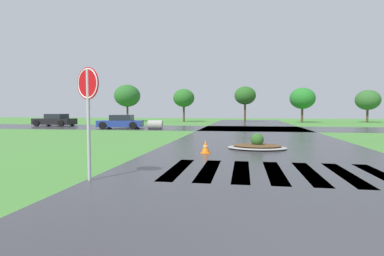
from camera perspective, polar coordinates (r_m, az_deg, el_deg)
asphalt_roadway at (r=12.97m, az=13.14°, el=-4.23°), size 9.17×80.00×0.01m
asphalt_cross_road at (r=28.69m, az=11.12°, el=-0.09°), size 90.00×8.26×0.01m
crosswalk_stripes at (r=8.85m, az=14.88°, el=-7.78°), size 5.85×3.30×0.01m
stop_sign at (r=7.79m, az=-18.51°, el=5.49°), size 0.70×0.34×2.70m
median_island at (r=13.82m, az=11.84°, el=-3.17°), size 2.54×1.86×0.68m
car_dark_suv at (r=35.75m, az=-23.80°, el=1.30°), size 4.27×2.28×1.27m
car_blue_compact at (r=28.93m, az=-12.91°, el=1.06°), size 4.14×2.58×1.24m
drainage_pipe_stack at (r=27.40m, az=-6.75°, el=0.60°), size 1.32×0.92×0.79m
traffic_cone at (r=12.13m, az=2.49°, el=-3.53°), size 0.36×0.36×0.52m
background_treeline at (r=43.63m, az=11.61°, el=5.59°), size 43.90×4.96×5.35m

